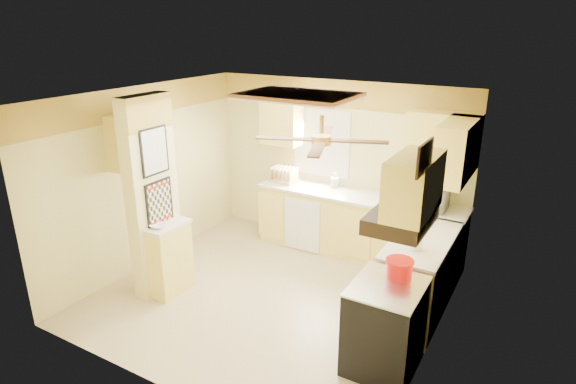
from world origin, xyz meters
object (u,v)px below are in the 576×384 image
Objects in this scene: bowl at (158,226)px; dutch_oven at (399,268)px; stove at (385,326)px; kettle at (416,241)px; microwave at (425,196)px.

dutch_oven is (2.86, 0.34, 0.05)m from bowl.
bowl reaches higher than stove.
stove is at bearing -91.36° from kettle.
kettle reaches higher than stove.
stove is 1.02m from kettle.
microwave is 1.33m from kettle.
microwave is 2.12× the size of dutch_oven.
microwave is at bearing 97.94° from dutch_oven.
bowl is (-2.59, -2.28, -0.14)m from microwave.
dutch_oven is (0.27, -1.93, -0.09)m from microwave.
bowl is at bearing -173.18° from dutch_oven.
dutch_oven reaches higher than bowl.
bowl is at bearing -161.19° from kettle.
stove is 0.59m from dutch_oven.
kettle is at bearing 101.76° from microwave.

